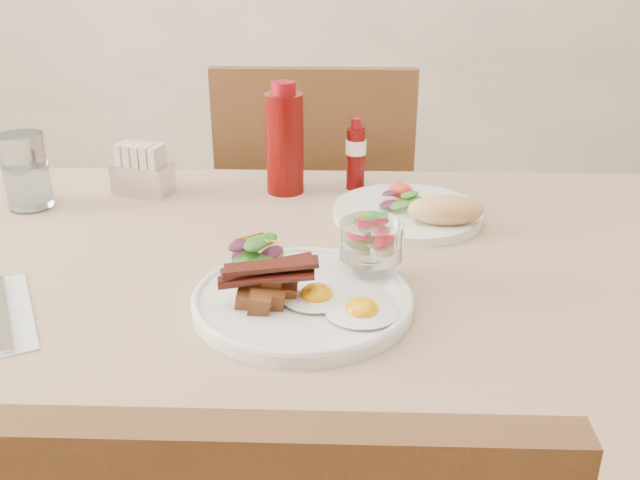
# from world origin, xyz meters

# --- Properties ---
(table) EXTENTS (1.33, 0.88, 0.75)m
(table) POSITION_xyz_m (0.00, 0.00, 0.66)
(table) COLOR brown
(table) RESTS_ON ground
(chair_far) EXTENTS (0.42, 0.42, 0.93)m
(chair_far) POSITION_xyz_m (0.00, 0.66, 0.52)
(chair_far) COLOR brown
(chair_far) RESTS_ON ground
(main_plate) EXTENTS (0.28, 0.28, 0.02)m
(main_plate) POSITION_xyz_m (0.01, -0.10, 0.76)
(main_plate) COLOR white
(main_plate) RESTS_ON table
(fried_eggs) EXTENTS (0.15, 0.12, 0.02)m
(fried_eggs) POSITION_xyz_m (0.06, -0.13, 0.77)
(fried_eggs) COLOR white
(fried_eggs) RESTS_ON main_plate
(bacon_potato_pile) EXTENTS (0.13, 0.08, 0.05)m
(bacon_potato_pile) POSITION_xyz_m (-0.03, -0.12, 0.79)
(bacon_potato_pile) COLOR brown
(bacon_potato_pile) RESTS_ON main_plate
(side_salad) EXTENTS (0.08, 0.07, 0.04)m
(side_salad) POSITION_xyz_m (-0.05, -0.01, 0.79)
(side_salad) COLOR #255516
(side_salad) RESTS_ON main_plate
(fruit_cup) EXTENTS (0.09, 0.09, 0.09)m
(fruit_cup) POSITION_xyz_m (0.10, -0.03, 0.82)
(fruit_cup) COLOR white
(fruit_cup) RESTS_ON main_plate
(second_plate) EXTENTS (0.25, 0.25, 0.06)m
(second_plate) POSITION_xyz_m (0.18, 0.19, 0.77)
(second_plate) COLOR white
(second_plate) RESTS_ON table
(ketchup_bottle) EXTENTS (0.09, 0.09, 0.20)m
(ketchup_bottle) POSITION_xyz_m (-0.04, 0.32, 0.84)
(ketchup_bottle) COLOR #590605
(ketchup_bottle) RESTS_ON table
(hot_sauce_bottle) EXTENTS (0.05, 0.05, 0.13)m
(hot_sauce_bottle) POSITION_xyz_m (0.08, 0.34, 0.82)
(hot_sauce_bottle) COLOR #590605
(hot_sauce_bottle) RESTS_ON table
(sugar_caddy) EXTENTS (0.11, 0.08, 0.09)m
(sugar_caddy) POSITION_xyz_m (-0.29, 0.30, 0.79)
(sugar_caddy) COLOR silver
(sugar_caddy) RESTS_ON table
(water_glass) EXTENTS (0.07, 0.07, 0.13)m
(water_glass) POSITION_xyz_m (-0.47, 0.23, 0.81)
(water_glass) COLOR white
(water_glass) RESTS_ON table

